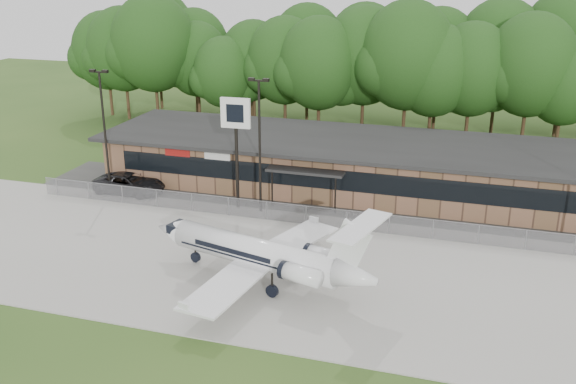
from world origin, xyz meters
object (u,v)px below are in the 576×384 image
(terminal, at_px, (346,163))
(business_jet, at_px, (263,255))
(suv, at_px, (129,184))
(pole_sign, at_px, (236,125))

(terminal, relative_size, business_jet, 2.66)
(business_jet, bearing_deg, terminal, 101.17)
(business_jet, distance_m, suv, 19.64)
(terminal, height_order, business_jet, business_jet)
(terminal, xyz_separation_m, suv, (-16.73, -6.56, -1.35))
(terminal, xyz_separation_m, pole_sign, (-6.96, -7.14, 4.43))
(terminal, height_order, pole_sign, pole_sign)
(business_jet, relative_size, pole_sign, 1.78)
(business_jet, relative_size, suv, 2.59)
(business_jet, xyz_separation_m, pole_sign, (-5.92, 11.17, 4.75))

